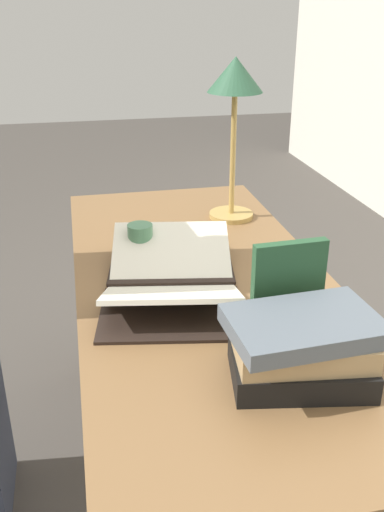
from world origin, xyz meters
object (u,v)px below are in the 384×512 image
reading_lamp (235,92)px  coffee_mug (141,242)px  open_book (171,278)px  book_stack_tall (302,348)px  book_standing_upright (288,292)px

reading_lamp → coffee_mug: (0.27, -0.34, -0.36)m
open_book → reading_lamp: reading_lamp is taller
coffee_mug → book_stack_tall: bearing=20.3°
book_stack_tall → coffee_mug: 0.66m
book_standing_upright → coffee_mug: bearing=-154.8°
open_book → reading_lamp: (-0.46, 0.29, 0.39)m
book_standing_upright → coffee_mug: size_ratio=2.20×
book_standing_upright → reading_lamp: reading_lamp is taller
reading_lamp → open_book: bearing=-31.8°
open_book → reading_lamp: bearing=158.1°
reading_lamp → coffee_mug: bearing=-51.5°
book_standing_upright → reading_lamp: bearing=170.6°
open_book → book_stack_tall: 0.47m
reading_lamp → coffee_mug: 0.56m
open_book → book_stack_tall: book_stack_tall is taller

